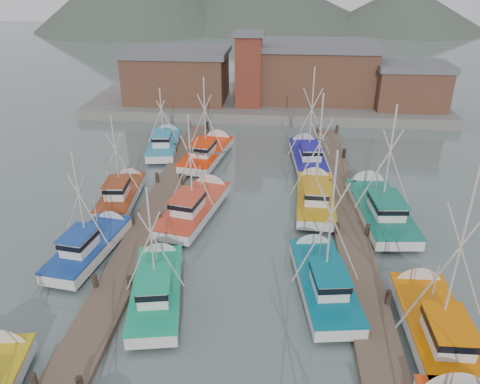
# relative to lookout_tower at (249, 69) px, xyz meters

# --- Properties ---
(ground) EXTENTS (260.00, 260.00, 0.00)m
(ground) POSITION_rel_lookout_tower_xyz_m (2.00, -33.00, -5.55)
(ground) COLOR #516260
(ground) RESTS_ON ground
(dock_left) EXTENTS (2.30, 46.00, 1.50)m
(dock_left) POSITION_rel_lookout_tower_xyz_m (-5.00, -28.96, -5.34)
(dock_left) COLOR brown
(dock_left) RESTS_ON ground
(dock_right) EXTENTS (2.30, 46.00, 1.50)m
(dock_right) POSITION_rel_lookout_tower_xyz_m (9.00, -28.96, -5.34)
(dock_right) COLOR brown
(dock_right) RESTS_ON ground
(quay) EXTENTS (44.00, 16.00, 1.20)m
(quay) POSITION_rel_lookout_tower_xyz_m (2.00, 4.00, -4.95)
(quay) COLOR slate
(quay) RESTS_ON ground
(shed_left) EXTENTS (12.72, 8.48, 6.20)m
(shed_left) POSITION_rel_lookout_tower_xyz_m (-9.00, 2.00, -1.21)
(shed_left) COLOR brown
(shed_left) RESTS_ON quay
(shed_center) EXTENTS (14.84, 9.54, 6.90)m
(shed_center) POSITION_rel_lookout_tower_xyz_m (8.00, 4.00, -0.86)
(shed_center) COLOR brown
(shed_center) RESTS_ON quay
(shed_right) EXTENTS (8.48, 6.36, 5.20)m
(shed_right) POSITION_rel_lookout_tower_xyz_m (19.00, 1.00, -1.71)
(shed_right) COLOR brown
(shed_right) RESTS_ON quay
(lookout_tower) EXTENTS (3.60, 3.60, 8.50)m
(lookout_tower) POSITION_rel_lookout_tower_xyz_m (0.00, 0.00, 0.00)
(lookout_tower) COLOR maroon
(lookout_tower) RESTS_ON quay
(distant_hills) EXTENTS (175.00, 140.00, 42.00)m
(distant_hills) POSITION_rel_lookout_tower_xyz_m (-10.76, 89.59, -5.55)
(distant_hills) COLOR #444F42
(distant_hills) RESTS_ON ground
(boat_4) EXTENTS (3.87, 8.52, 7.65)m
(boat_4) POSITION_rel_lookout_tower_xyz_m (-2.45, -35.02, -4.87)
(boat_4) COLOR black
(boat_4) RESTS_ON ground
(boat_5) EXTENTS (3.80, 8.90, 9.37)m
(boat_5) POSITION_rel_lookout_tower_xyz_m (6.64, -33.50, -4.87)
(boat_5) COLOR black
(boat_5) RESTS_ON ground
(boat_6) EXTENTS (3.46, 8.11, 7.74)m
(boat_6) POSITION_rel_lookout_tower_xyz_m (-7.59, -31.19, -4.87)
(boat_6) COLOR black
(boat_6) RESTS_ON ground
(boat_7) EXTENTS (4.23, 9.06, 10.60)m
(boat_7) POSITION_rel_lookout_tower_xyz_m (11.89, -36.85, -4.86)
(boat_7) COLOR black
(boat_7) RESTS_ON ground
(boat_8) EXTENTS (4.50, 9.38, 8.57)m
(boat_8) POSITION_rel_lookout_tower_xyz_m (-1.95, -25.43, -4.87)
(boat_8) COLOR black
(boat_8) RESTS_ON ground
(boat_9) EXTENTS (3.79, 8.81, 9.53)m
(boat_9) POSITION_rel_lookout_tower_xyz_m (6.81, -23.07, -4.87)
(boat_9) COLOR black
(boat_9) RESTS_ON ground
(boat_10) EXTENTS (3.12, 7.86, 7.65)m
(boat_10) POSITION_rel_lookout_tower_xyz_m (-8.02, -23.81, -4.87)
(boat_10) COLOR black
(boat_10) RESTS_ON ground
(boat_11) EXTENTS (4.03, 10.25, 9.46)m
(boat_11) POSITION_rel_lookout_tower_xyz_m (11.32, -24.40, -4.87)
(boat_11) COLOR black
(boat_11) RESTS_ON ground
(boat_12) EXTENTS (4.17, 9.42, 8.67)m
(boat_12) POSITION_rel_lookout_tower_xyz_m (-2.70, -14.59, -4.87)
(boat_12) COLOR black
(boat_12) RESTS_ON ground
(boat_13) EXTENTS (3.82, 8.97, 9.65)m
(boat_13) POSITION_rel_lookout_tower_xyz_m (6.58, -14.64, -4.87)
(boat_13) COLOR black
(boat_13) RESTS_ON ground
(boat_14) EXTENTS (3.52, 8.60, 7.01)m
(boat_14) POSITION_rel_lookout_tower_xyz_m (-7.38, -12.59, -4.87)
(boat_14) COLOR black
(boat_14) RESTS_ON ground
(gull_near) EXTENTS (1.54, 0.61, 0.24)m
(gull_near) POSITION_rel_lookout_tower_xyz_m (1.27, -39.59, 4.87)
(gull_near) COLOR slate
(gull_near) RESTS_ON ground
(gull_far) EXTENTS (1.51, 0.66, 0.24)m
(gull_far) POSITION_rel_lookout_tower_xyz_m (6.64, -31.36, 2.53)
(gull_far) COLOR slate
(gull_far) RESTS_ON ground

